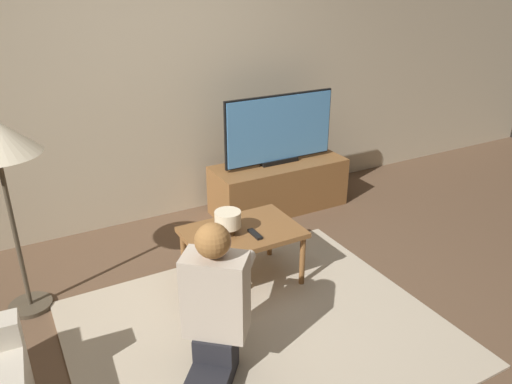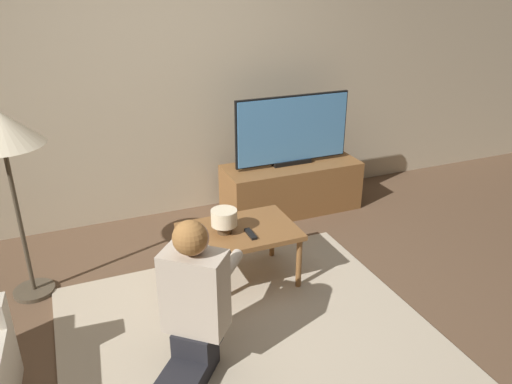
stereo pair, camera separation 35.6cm
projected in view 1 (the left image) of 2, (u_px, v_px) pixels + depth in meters
ground_plane at (260, 334)px, 3.12m from camera, size 10.00×10.00×0.00m
wall_back at (147, 74)px, 4.14m from camera, size 10.00×0.06×2.60m
rug at (260, 333)px, 3.12m from camera, size 2.23×1.90×0.02m
tv_stand at (279, 186)px, 4.70m from camera, size 1.26×0.48×0.46m
tv at (280, 129)px, 4.47m from camera, size 1.09×0.08×0.64m
coffee_table at (242, 236)px, 3.48m from camera, size 0.79×0.54×0.43m
person_kneeling at (215, 303)px, 2.65m from camera, size 0.69×0.75×0.92m
table_lamp at (228, 221)px, 3.37m from camera, size 0.18×0.18×0.17m
remote at (255, 234)px, 3.39m from camera, size 0.04×0.15×0.02m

